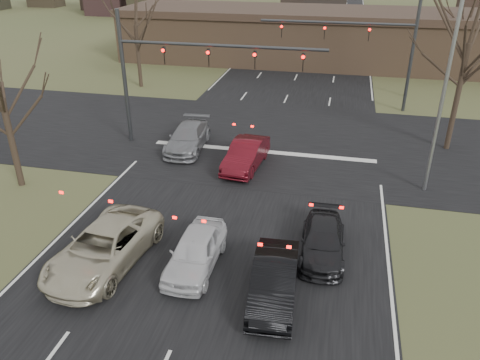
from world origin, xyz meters
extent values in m
plane|color=#47502B|center=(0.00, 0.00, 0.00)|extent=(360.00, 360.00, 0.00)
cube|color=black|center=(0.00, 60.00, 0.01)|extent=(14.00, 300.00, 0.02)
cube|color=black|center=(0.00, 15.00, 0.01)|extent=(200.00, 14.00, 0.02)
cube|color=brown|center=(2.00, 38.00, 2.30)|extent=(42.00, 10.00, 4.60)
cube|color=#38281E|center=(2.00, 38.00, 4.95)|extent=(42.40, 10.40, 0.70)
cylinder|color=#383A3D|center=(-8.50, 13.00, 4.00)|extent=(0.24, 0.24, 8.00)
cylinder|color=#383A3D|center=(-2.50, 13.00, 6.20)|extent=(12.00, 0.18, 0.18)
imported|color=black|center=(-5.83, 13.00, 5.50)|extent=(0.16, 0.20, 1.00)
imported|color=black|center=(-3.17, 13.00, 5.50)|extent=(0.16, 0.20, 1.00)
imported|color=black|center=(-0.50, 13.00, 5.50)|extent=(0.16, 0.20, 1.00)
imported|color=black|center=(2.17, 13.00, 5.50)|extent=(0.16, 0.20, 1.00)
cylinder|color=#383A3D|center=(9.00, 23.00, 4.00)|extent=(0.24, 0.24, 8.00)
cylinder|color=#383A3D|center=(3.50, 23.00, 6.20)|extent=(11.00, 0.18, 0.18)
imported|color=black|center=(5.86, 23.00, 5.50)|extent=(0.16, 0.20, 1.00)
imported|color=black|center=(2.71, 23.00, 5.50)|extent=(0.16, 0.20, 1.00)
imported|color=black|center=(-0.43, 23.00, 5.50)|extent=(0.16, 0.20, 1.00)
cylinder|color=gray|center=(9.00, 10.00, 5.00)|extent=(0.18, 0.18, 10.00)
cylinder|color=gray|center=(9.50, 27.00, 5.00)|extent=(0.18, 0.18, 10.00)
cylinder|color=black|center=(11.00, 16.00, 3.16)|extent=(0.32, 0.32, 6.33)
cylinder|color=black|center=(-11.50, 6.00, 2.34)|extent=(0.32, 0.32, 4.68)
cylinder|color=black|center=(-13.00, 25.00, 2.61)|extent=(0.32, 0.32, 5.23)
cylinder|color=black|center=(15.00, 35.00, 2.48)|extent=(0.32, 0.32, 4.95)
imported|color=beige|center=(-4.00, 0.74, 0.79)|extent=(3.20, 5.96, 1.59)
imported|color=silver|center=(-0.50, 1.35, 0.72)|extent=(1.73, 4.24, 1.44)
imported|color=black|center=(2.73, 0.26, 0.72)|extent=(1.81, 4.49, 1.45)
imported|color=black|center=(4.23, 3.27, 0.62)|extent=(1.86, 4.29, 1.23)
imported|color=gray|center=(-4.50, 12.50, 0.73)|extent=(2.33, 5.13, 1.46)
imported|color=#4E0B13|center=(-0.50, 10.69, 0.76)|extent=(2.02, 4.74, 1.52)
camera|label=1|loc=(4.41, -12.69, 11.29)|focal=35.00mm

